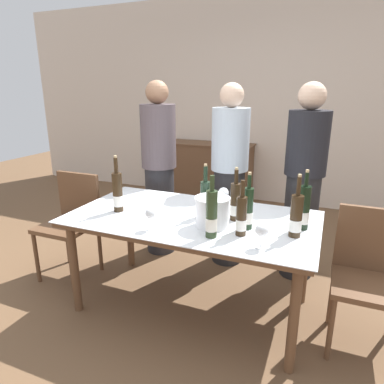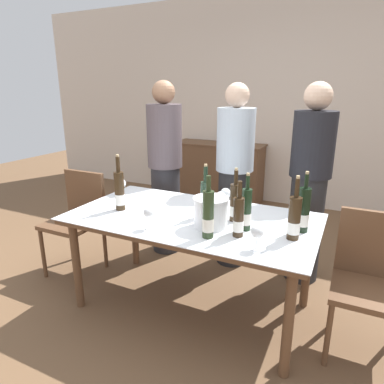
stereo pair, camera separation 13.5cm
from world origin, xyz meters
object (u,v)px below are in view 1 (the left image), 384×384
at_px(sideboard_cabinet, 207,172).
at_px(wine_glass_2, 220,197).
at_px(chair_right_end, 369,270).
at_px(person_guest_left, 229,177).
at_px(wine_bottle_7, 235,202).
at_px(wine_glass_4, 223,193).
at_px(person_guest_right, 303,185).
at_px(wine_bottle_1, 304,209).
at_px(wine_glass_3, 262,231).
at_px(person_host, 159,170).
at_px(dining_table, 192,225).
at_px(wine_bottle_3, 248,209).
at_px(ice_bucket, 212,211).
at_px(wine_bottle_5, 118,193).
at_px(wine_bottle_6, 212,215).
at_px(wine_glass_0, 117,185).
at_px(wine_bottle_4, 296,217).
at_px(wine_glass_1, 151,215).
at_px(wine_bottle_2, 241,217).
at_px(wine_bottle_0, 205,199).
at_px(chair_left_end, 72,217).

height_order(sideboard_cabinet, wine_glass_2, wine_glass_2).
height_order(chair_right_end, person_guest_left, person_guest_left).
bearing_deg(wine_bottle_7, wine_glass_4, 122.15).
relative_size(sideboard_cabinet, person_guest_right, 0.79).
bearing_deg(wine_bottle_1, wine_glass_3, -116.94).
relative_size(wine_glass_2, person_host, 0.09).
distance_m(dining_table, wine_bottle_3, 0.46).
bearing_deg(ice_bucket, wine_bottle_5, 179.15).
bearing_deg(wine_bottle_6, wine_bottle_7, 80.30).
xyz_separation_m(dining_table, wine_glass_0, (-0.75, 0.19, 0.16)).
xyz_separation_m(wine_bottle_4, wine_glass_4, (-0.58, 0.39, -0.03)).
distance_m(wine_glass_0, person_guest_left, 0.99).
height_order(wine_glass_1, wine_glass_4, wine_glass_1).
bearing_deg(wine_glass_3, person_host, 138.39).
height_order(wine_bottle_2, wine_bottle_6, wine_bottle_6).
distance_m(dining_table, wine_bottle_6, 0.42).
height_order(wine_bottle_0, wine_glass_1, wine_bottle_0).
xyz_separation_m(wine_bottle_4, person_host, (-1.36, 0.83, -0.02)).
distance_m(sideboard_cabinet, wine_bottle_3, 2.88).
bearing_deg(wine_bottle_2, wine_bottle_5, 175.32).
height_order(ice_bucket, chair_left_end, ice_bucket).
xyz_separation_m(wine_bottle_4, wine_glass_0, (-1.46, 0.27, -0.03)).
relative_size(ice_bucket, chair_right_end, 0.26).
xyz_separation_m(dining_table, person_guest_right, (0.68, 0.79, 0.17)).
height_order(wine_glass_0, person_guest_right, person_guest_right).
relative_size(wine_bottle_3, wine_glass_3, 2.59).
bearing_deg(ice_bucket, wine_glass_2, 98.55).
distance_m(wine_bottle_2, wine_bottle_6, 0.19).
relative_size(wine_bottle_3, wine_bottle_7, 1.02).
bearing_deg(wine_bottle_3, ice_bucket, -167.74).
relative_size(wine_bottle_1, chair_right_end, 0.44).
bearing_deg(chair_right_end, wine_bottle_1, -177.77).
bearing_deg(wine_bottle_0, person_guest_left, 93.63).
distance_m(wine_bottle_6, person_guest_left, 1.10).
bearing_deg(person_guest_left, person_guest_right, -1.00).
relative_size(wine_bottle_2, wine_bottle_6, 0.91).
bearing_deg(chair_left_end, wine_glass_1, -21.52).
distance_m(wine_bottle_1, wine_glass_1, 0.97).
height_order(wine_bottle_0, wine_bottle_5, wine_bottle_5).
relative_size(wine_bottle_2, person_guest_left, 0.21).
bearing_deg(wine_glass_3, wine_bottle_2, 139.53).
bearing_deg(sideboard_cabinet, chair_right_end, -51.38).
relative_size(chair_right_end, person_guest_right, 0.54).
relative_size(wine_bottle_7, person_host, 0.22).
height_order(ice_bucket, wine_bottle_7, wine_bottle_7).
bearing_deg(wine_bottle_1, dining_table, -174.81).
xyz_separation_m(wine_bottle_6, wine_glass_3, (0.31, -0.03, -0.04)).
distance_m(wine_bottle_4, wine_glass_4, 0.70).
distance_m(wine_bottle_3, wine_bottle_7, 0.17).
relative_size(sideboard_cabinet, dining_table, 0.76).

